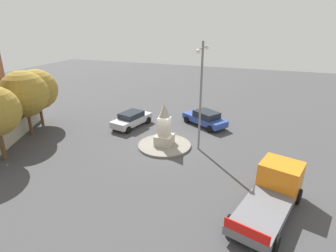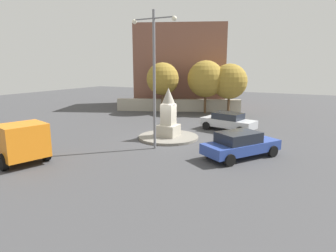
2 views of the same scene
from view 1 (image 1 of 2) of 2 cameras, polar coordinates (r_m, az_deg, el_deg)
name	(u,v)px [view 1 (image 1 of 2)]	position (r m, az deg, el deg)	size (l,w,h in m)	color
ground_plane	(164,146)	(21.65, -0.76, -4.27)	(80.00, 80.00, 0.00)	#424244
traffic_island	(164,145)	(21.62, -0.76, -4.06)	(4.19, 4.19, 0.17)	gray
monument	(164,128)	(21.01, -0.78, -0.32)	(1.32, 1.32, 3.37)	#B2AA99
streetlamp	(201,88)	(19.70, 6.96, 7.92)	(2.87, 0.28, 8.09)	slate
car_blue_near_island	(205,118)	(25.76, 7.79, 1.66)	(3.86, 4.68, 1.46)	#2D479E
car_silver_parked_right	(132,119)	(25.57, -7.65, 1.48)	(4.46, 2.63, 1.41)	#B7BABF
truck_orange_passing	(273,191)	(15.64, 21.21, -12.68)	(6.22, 3.73, 2.13)	orange
stone_boundary_wall	(1,141)	(24.49, -31.66, -2.77)	(13.76, 0.70, 1.36)	#B2AA99
tree_near_wall	(24,94)	(25.65, -27.99, 5.97)	(3.87, 3.87, 5.58)	brown
tree_mid_cluster	(37,90)	(27.91, -25.85, 6.90)	(3.70, 3.70, 5.25)	brown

